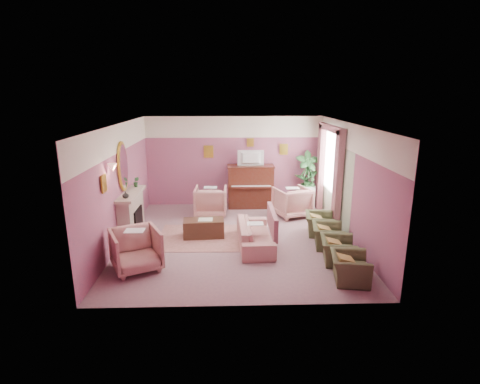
{
  "coord_description": "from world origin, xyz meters",
  "views": [
    {
      "loc": [
        -0.18,
        -8.64,
        3.51
      ],
      "look_at": [
        0.1,
        0.4,
        1.09
      ],
      "focal_mm": 28.0,
      "sensor_mm": 36.0,
      "label": 1
    }
  ],
  "objects_px": {
    "floral_armchair_front": "(136,248)",
    "olive_chair_c": "(328,232)",
    "television": "(251,157)",
    "coffee_table": "(204,228)",
    "floral_armchair_left": "(211,200)",
    "olive_chair_b": "(338,246)",
    "sofa": "(255,230)",
    "olive_chair_d": "(319,221)",
    "olive_chair_a": "(350,263)",
    "floral_armchair_right": "(292,200)",
    "piano": "(251,187)",
    "side_table": "(307,197)"
  },
  "relations": [
    {
      "from": "floral_armchair_front",
      "to": "olive_chair_c",
      "type": "height_order",
      "value": "floral_armchair_front"
    },
    {
      "from": "floral_armchair_left",
      "to": "side_table",
      "type": "bearing_deg",
      "value": 12.18
    },
    {
      "from": "sofa",
      "to": "olive_chair_a",
      "type": "relative_size",
      "value": 2.35
    },
    {
      "from": "floral_armchair_right",
      "to": "olive_chair_c",
      "type": "height_order",
      "value": "floral_armchair_right"
    },
    {
      "from": "coffee_table",
      "to": "floral_armchair_front",
      "type": "bearing_deg",
      "value": -125.62
    },
    {
      "from": "floral_armchair_right",
      "to": "olive_chair_c",
      "type": "distance_m",
      "value": 2.32
    },
    {
      "from": "olive_chair_d",
      "to": "side_table",
      "type": "bearing_deg",
      "value": 86.54
    },
    {
      "from": "olive_chair_c",
      "to": "floral_armchair_left",
      "type": "bearing_deg",
      "value": 139.42
    },
    {
      "from": "piano",
      "to": "floral_armchair_right",
      "type": "relative_size",
      "value": 1.48
    },
    {
      "from": "television",
      "to": "olive_chair_d",
      "type": "xyz_separation_m",
      "value": [
        1.62,
        -2.35,
        -1.25
      ]
    },
    {
      "from": "coffee_table",
      "to": "olive_chair_c",
      "type": "bearing_deg",
      "value": -13.54
    },
    {
      "from": "floral_armchair_left",
      "to": "side_table",
      "type": "height_order",
      "value": "floral_armchair_left"
    },
    {
      "from": "olive_chair_b",
      "to": "side_table",
      "type": "distance_m",
      "value": 3.88
    },
    {
      "from": "olive_chair_a",
      "to": "olive_chair_d",
      "type": "distance_m",
      "value": 2.46
    },
    {
      "from": "coffee_table",
      "to": "sofa",
      "type": "distance_m",
      "value": 1.39
    },
    {
      "from": "television",
      "to": "olive_chair_c",
      "type": "relative_size",
      "value": 0.98
    },
    {
      "from": "olive_chair_b",
      "to": "floral_armchair_left",
      "type": "bearing_deg",
      "value": 131.1
    },
    {
      "from": "floral_armchair_front",
      "to": "olive_chair_a",
      "type": "height_order",
      "value": "floral_armchair_front"
    },
    {
      "from": "coffee_table",
      "to": "olive_chair_a",
      "type": "bearing_deg",
      "value": -38.67
    },
    {
      "from": "coffee_table",
      "to": "side_table",
      "type": "bearing_deg",
      "value": 37.53
    },
    {
      "from": "floral_armchair_left",
      "to": "coffee_table",
      "type": "bearing_deg",
      "value": -93.44
    },
    {
      "from": "piano",
      "to": "television",
      "type": "relative_size",
      "value": 1.75
    },
    {
      "from": "floral_armchair_left",
      "to": "olive_chair_c",
      "type": "relative_size",
      "value": 1.16
    },
    {
      "from": "olive_chair_a",
      "to": "floral_armchair_front",
      "type": "bearing_deg",
      "value": 171.85
    },
    {
      "from": "television",
      "to": "sofa",
      "type": "height_order",
      "value": "television"
    },
    {
      "from": "olive_chair_b",
      "to": "coffee_table",
      "type": "bearing_deg",
      "value": 152.5
    },
    {
      "from": "sofa",
      "to": "olive_chair_d",
      "type": "bearing_deg",
      "value": 22.76
    },
    {
      "from": "sofa",
      "to": "olive_chair_b",
      "type": "height_order",
      "value": "sofa"
    },
    {
      "from": "sofa",
      "to": "side_table",
      "type": "relative_size",
      "value": 2.73
    },
    {
      "from": "television",
      "to": "olive_chair_b",
      "type": "height_order",
      "value": "television"
    },
    {
      "from": "floral_armchair_front",
      "to": "olive_chair_c",
      "type": "bearing_deg",
      "value": 13.98
    },
    {
      "from": "television",
      "to": "coffee_table",
      "type": "distance_m",
      "value": 3.11
    },
    {
      "from": "coffee_table",
      "to": "olive_chair_b",
      "type": "relative_size",
      "value": 1.23
    },
    {
      "from": "olive_chair_d",
      "to": "sofa",
      "type": "bearing_deg",
      "value": -157.24
    },
    {
      "from": "piano",
      "to": "coffee_table",
      "type": "relative_size",
      "value": 1.4
    },
    {
      "from": "sofa",
      "to": "olive_chair_d",
      "type": "relative_size",
      "value": 2.35
    },
    {
      "from": "floral_armchair_left",
      "to": "olive_chair_d",
      "type": "distance_m",
      "value": 3.25
    },
    {
      "from": "floral_armchair_front",
      "to": "floral_armchair_left",
      "type": "bearing_deg",
      "value": 68.64
    },
    {
      "from": "floral_armchair_right",
      "to": "floral_armchair_front",
      "type": "xyz_separation_m",
      "value": [
        -3.72,
        -3.31,
        0.0
      ]
    },
    {
      "from": "olive_chair_a",
      "to": "olive_chair_d",
      "type": "bearing_deg",
      "value": 90.0
    },
    {
      "from": "floral_armchair_front",
      "to": "olive_chair_d",
      "type": "distance_m",
      "value": 4.58
    },
    {
      "from": "floral_armchair_front",
      "to": "side_table",
      "type": "bearing_deg",
      "value": 43.53
    },
    {
      "from": "olive_chair_b",
      "to": "olive_chair_d",
      "type": "height_order",
      "value": "same"
    },
    {
      "from": "sofa",
      "to": "side_table",
      "type": "xyz_separation_m",
      "value": [
        1.82,
        2.95,
        -0.04
      ]
    },
    {
      "from": "coffee_table",
      "to": "olive_chair_a",
      "type": "distance_m",
      "value": 3.76
    },
    {
      "from": "coffee_table",
      "to": "olive_chair_b",
      "type": "height_order",
      "value": "olive_chair_b"
    },
    {
      "from": "television",
      "to": "floral_armchair_right",
      "type": "xyz_separation_m",
      "value": [
        1.15,
        -0.9,
        -1.13
      ]
    },
    {
      "from": "floral_armchair_left",
      "to": "floral_armchair_front",
      "type": "distance_m",
      "value": 3.72
    },
    {
      "from": "floral_armchair_right",
      "to": "olive_chair_d",
      "type": "xyz_separation_m",
      "value": [
        0.46,
        -1.45,
        -0.12
      ]
    },
    {
      "from": "piano",
      "to": "olive_chair_b",
      "type": "height_order",
      "value": "piano"
    }
  ]
}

